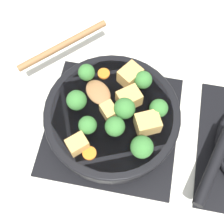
# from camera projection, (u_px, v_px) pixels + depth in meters

# --- Properties ---
(ground_plane) EXTENTS (2.40, 2.40, 0.00)m
(ground_plane) POSITION_uv_depth(u_px,v_px,m) (112.00, 125.00, 0.75)
(ground_plane) COLOR silver
(front_burner_grate) EXTENTS (0.31, 0.31, 0.03)m
(front_burner_grate) POSITION_uv_depth(u_px,v_px,m) (112.00, 123.00, 0.74)
(front_burner_grate) COLOR black
(front_burner_grate) RESTS_ON ground_plane
(skillet_pan) EXTENTS (0.31, 0.42, 0.05)m
(skillet_pan) POSITION_uv_depth(u_px,v_px,m) (113.00, 117.00, 0.70)
(skillet_pan) COLOR black
(skillet_pan) RESTS_ON front_burner_grate
(wooden_spoon) EXTENTS (0.24, 0.24, 0.02)m
(wooden_spoon) POSITION_uv_depth(u_px,v_px,m) (77.00, 64.00, 0.72)
(wooden_spoon) COLOR olive
(wooden_spoon) RESTS_ON skillet_pan
(tofu_cube_center_large) EXTENTS (0.06, 0.06, 0.04)m
(tofu_cube_center_large) POSITION_uv_depth(u_px,v_px,m) (130.00, 75.00, 0.69)
(tofu_cube_center_large) COLOR tan
(tofu_cube_center_large) RESTS_ON skillet_pan
(tofu_cube_near_handle) EXTENTS (0.06, 0.06, 0.04)m
(tofu_cube_near_handle) POSITION_uv_depth(u_px,v_px,m) (148.00, 123.00, 0.64)
(tofu_cube_near_handle) COLOR tan
(tofu_cube_near_handle) RESTS_ON skillet_pan
(tofu_cube_east_chunk) EXTENTS (0.05, 0.05, 0.03)m
(tofu_cube_east_chunk) POSITION_uv_depth(u_px,v_px,m) (77.00, 144.00, 0.63)
(tofu_cube_east_chunk) COLOR tan
(tofu_cube_east_chunk) RESTS_ON skillet_pan
(tofu_cube_west_chunk) EXTENTS (0.06, 0.06, 0.04)m
(tofu_cube_west_chunk) POSITION_uv_depth(u_px,v_px,m) (129.00, 98.00, 0.67)
(tofu_cube_west_chunk) COLOR tan
(tofu_cube_west_chunk) RESTS_ON skillet_pan
(tofu_cube_back_piece) EXTENTS (0.05, 0.04, 0.03)m
(tofu_cube_back_piece) POSITION_uv_depth(u_px,v_px,m) (109.00, 111.00, 0.66)
(tofu_cube_back_piece) COLOR tan
(tofu_cube_back_piece) RESTS_ON skillet_pan
(broccoli_floret_near_spoon) EXTENTS (0.04, 0.04, 0.05)m
(broccoli_floret_near_spoon) POSITION_uv_depth(u_px,v_px,m) (115.00, 127.00, 0.63)
(broccoli_floret_near_spoon) COLOR #709956
(broccoli_floret_near_spoon) RESTS_ON skillet_pan
(broccoli_floret_center_top) EXTENTS (0.05, 0.05, 0.05)m
(broccoli_floret_center_top) POSITION_uv_depth(u_px,v_px,m) (142.00, 147.00, 0.61)
(broccoli_floret_center_top) COLOR #709956
(broccoli_floret_center_top) RESTS_ON skillet_pan
(broccoli_floret_east_rim) EXTENTS (0.04, 0.04, 0.05)m
(broccoli_floret_east_rim) POSITION_uv_depth(u_px,v_px,m) (159.00, 108.00, 0.65)
(broccoli_floret_east_rim) COLOR #709956
(broccoli_floret_east_rim) RESTS_ON skillet_pan
(broccoli_floret_west_rim) EXTENTS (0.04, 0.04, 0.05)m
(broccoli_floret_west_rim) POSITION_uv_depth(u_px,v_px,m) (77.00, 99.00, 0.66)
(broccoli_floret_west_rim) COLOR #709956
(broccoli_floret_west_rim) RESTS_ON skillet_pan
(broccoli_floret_north_edge) EXTENTS (0.04, 0.04, 0.05)m
(broccoli_floret_north_edge) POSITION_uv_depth(u_px,v_px,m) (88.00, 125.00, 0.64)
(broccoli_floret_north_edge) COLOR #709956
(broccoli_floret_north_edge) RESTS_ON skillet_pan
(broccoli_floret_south_cluster) EXTENTS (0.04, 0.04, 0.05)m
(broccoli_floret_south_cluster) POSITION_uv_depth(u_px,v_px,m) (87.00, 73.00, 0.69)
(broccoli_floret_south_cluster) COLOR #709956
(broccoli_floret_south_cluster) RESTS_ON skillet_pan
(broccoli_floret_mid_floret) EXTENTS (0.04, 0.04, 0.05)m
(broccoli_floret_mid_floret) POSITION_uv_depth(u_px,v_px,m) (143.00, 80.00, 0.68)
(broccoli_floret_mid_floret) COLOR #709956
(broccoli_floret_mid_floret) RESTS_ON skillet_pan
(broccoli_floret_small_inner) EXTENTS (0.05, 0.05, 0.05)m
(broccoli_floret_small_inner) POSITION_uv_depth(u_px,v_px,m) (125.00, 108.00, 0.65)
(broccoli_floret_small_inner) COLOR #709956
(broccoli_floret_small_inner) RESTS_ON skillet_pan
(carrot_slice_orange_thin) EXTENTS (0.03, 0.03, 0.01)m
(carrot_slice_orange_thin) POSITION_uv_depth(u_px,v_px,m) (89.00, 153.00, 0.64)
(carrot_slice_orange_thin) COLOR orange
(carrot_slice_orange_thin) RESTS_ON skillet_pan
(carrot_slice_near_center) EXTENTS (0.03, 0.03, 0.01)m
(carrot_slice_near_center) POSITION_uv_depth(u_px,v_px,m) (104.00, 74.00, 0.72)
(carrot_slice_near_center) COLOR orange
(carrot_slice_near_center) RESTS_ON skillet_pan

